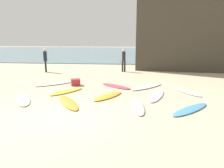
% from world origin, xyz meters
% --- Properties ---
extents(ground_plane, '(120.00, 120.00, 0.00)m').
position_xyz_m(ground_plane, '(0.00, 0.00, 0.00)').
color(ground_plane, '#C6B28E').
extents(ocean_water, '(120.00, 40.00, 0.08)m').
position_xyz_m(ocean_water, '(0.00, 34.98, 0.04)').
color(ocean_water, slate).
rests_on(ocean_water, ground_plane).
extents(surfboard_0, '(1.64, 2.19, 0.08)m').
position_xyz_m(surfboard_0, '(-2.18, 1.83, 0.04)').
color(surfboard_0, silver).
rests_on(surfboard_0, ground_plane).
extents(surfboard_1, '(1.66, 2.24, 0.08)m').
position_xyz_m(surfboard_1, '(-0.07, 1.58, 0.04)').
color(surfboard_1, orange).
rests_on(surfboard_1, ground_plane).
extents(surfboard_2, '(0.68, 2.18, 0.08)m').
position_xyz_m(surfboard_2, '(2.79, 1.37, 0.04)').
color(surfboard_2, silver).
rests_on(surfboard_2, ground_plane).
extents(surfboard_3, '(1.36, 2.03, 0.08)m').
position_xyz_m(surfboard_3, '(5.26, 3.97, 0.04)').
color(surfboard_3, white).
rests_on(surfboard_3, ground_plane).
extents(surfboard_4, '(1.96, 1.75, 0.08)m').
position_xyz_m(surfboard_4, '(1.65, 4.86, 0.04)').
color(surfboard_4, '#D84257').
rests_on(surfboard_4, ground_plane).
extents(surfboard_5, '(1.56, 2.00, 0.08)m').
position_xyz_m(surfboard_5, '(-0.71, 3.40, 0.04)').
color(surfboard_5, yellow).
rests_on(surfboard_5, ground_plane).
extents(surfboard_6, '(1.94, 2.01, 0.07)m').
position_xyz_m(surfboard_6, '(4.77, 1.22, 0.04)').
color(surfboard_6, '#4E9CD3').
rests_on(surfboard_6, ground_plane).
extents(surfboard_7, '(1.23, 2.55, 0.07)m').
position_xyz_m(surfboard_7, '(3.69, 3.10, 0.04)').
color(surfboard_7, white).
rests_on(surfboard_7, ground_plane).
extents(surfboard_8, '(2.10, 1.96, 0.08)m').
position_xyz_m(surfboard_8, '(-1.98, 5.09, 0.04)').
color(surfboard_8, silver).
rests_on(surfboard_8, ground_plane).
extents(surfboard_9, '(1.49, 2.01, 0.08)m').
position_xyz_m(surfboard_9, '(1.46, 2.74, 0.04)').
color(surfboard_9, '#F3A225').
rests_on(surfboard_9, ground_plane).
extents(surfboard_10, '(2.09, 2.22, 0.09)m').
position_xyz_m(surfboard_10, '(3.36, 4.84, 0.04)').
color(surfboard_10, silver).
rests_on(surfboard_10, ground_plane).
extents(beachgoer_near, '(0.38, 0.38, 1.83)m').
position_xyz_m(beachgoer_near, '(1.81, 10.38, 1.03)').
color(beachgoer_near, black).
rests_on(beachgoer_near, ground_plane).
extents(beachgoer_mid, '(0.36, 0.36, 1.87)m').
position_xyz_m(beachgoer_mid, '(-4.33, 9.53, 1.06)').
color(beachgoer_mid, '#191E33').
rests_on(beachgoer_mid, ground_plane).
extents(beach_cooler, '(0.61, 0.56, 0.37)m').
position_xyz_m(beach_cooler, '(-0.68, 4.98, 0.18)').
color(beach_cooler, '#B2282D').
rests_on(beach_cooler, ground_plane).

